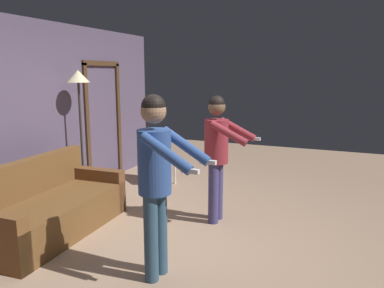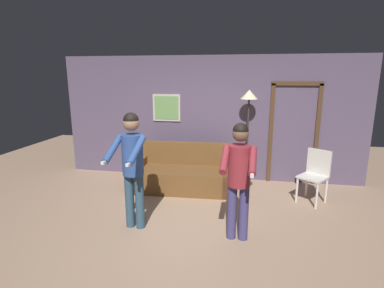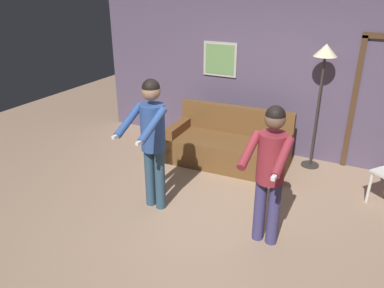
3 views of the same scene
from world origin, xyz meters
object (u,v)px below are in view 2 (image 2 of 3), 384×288
object	(u,v)px
dining_chair_distant	(315,173)
person_standing_left	(132,160)
person_standing_right	(239,172)
torchiere_lamp	(249,106)
couch	(183,175)

from	to	relation	value
dining_chair_distant	person_standing_left	bearing A→B (deg)	-152.12
person_standing_right	torchiere_lamp	bearing A→B (deg)	87.22
couch	person_standing_left	distance (m)	1.85
person_standing_left	dining_chair_distant	distance (m)	3.20
couch	person_standing_left	xyz separation A→B (m)	(-0.38, -1.65, 0.75)
dining_chair_distant	torchiere_lamp	bearing A→B (deg)	150.91
person_standing_left	person_standing_right	bearing A→B (deg)	-2.23
couch	torchiere_lamp	bearing A→B (deg)	21.83
torchiere_lamp	person_standing_right	bearing A→B (deg)	-92.78
couch	torchiere_lamp	distance (m)	1.87
person_standing_right	person_standing_left	bearing A→B (deg)	177.77
person_standing_right	dining_chair_distant	size ratio (longest dim) A/B	1.73
torchiere_lamp	person_standing_left	size ratio (longest dim) A/B	1.13
person_standing_left	couch	bearing A→B (deg)	77.03
torchiere_lamp	dining_chair_distant	xyz separation A→B (m)	(1.19, -0.66, -1.08)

